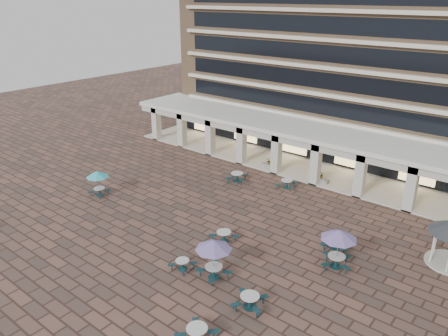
{
  "coord_description": "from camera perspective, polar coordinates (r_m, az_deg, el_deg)",
  "views": [
    {
      "loc": [
        18.85,
        -21.51,
        16.42
      ],
      "look_at": [
        -1.01,
        3.0,
        3.72
      ],
      "focal_mm": 35.0,
      "sensor_mm": 36.0,
      "label": 1
    }
  ],
  "objects": [
    {
      "name": "picnic_table_3",
      "position": [
        25.45,
        3.39,
        -16.88
      ],
      "size": [
        2.17,
        2.17,
        0.82
      ],
      "rotation": [
        0.0,
        0.0,
        0.3
      ],
      "color": "#15383F",
      "rests_on": "ground"
    },
    {
      "name": "picnic_table_4",
      "position": [
        38.88,
        -16.19,
        -0.89
      ],
      "size": [
        1.96,
        1.96,
        2.26
      ],
      "rotation": [
        0.0,
        0.0,
        0.15
      ],
      "color": "#15383F",
      "rests_on": "ground"
    },
    {
      "name": "picnic_table_7",
      "position": [
        31.84,
        15.05,
        -9.08
      ],
      "size": [
        1.65,
        1.65,
        0.71
      ],
      "rotation": [
        0.0,
        0.0,
        0.06
      ],
      "color": "#15383F",
      "rests_on": "ground"
    },
    {
      "name": "picnic_table_9",
      "position": [
        31.21,
        -0.01,
        -8.82
      ],
      "size": [
        1.96,
        1.96,
        0.78
      ],
      "rotation": [
        0.0,
        0.0,
        -0.18
      ],
      "color": "#15383F",
      "rests_on": "ground"
    },
    {
      "name": "ground",
      "position": [
        32.98,
        -1.94,
        -7.95
      ],
      "size": [
        120.0,
        120.0,
        0.0
      ],
      "primitive_type": "plane",
      "color": "brown",
      "rests_on": "ground"
    },
    {
      "name": "picnic_table_10",
      "position": [
        31.42,
        14.33,
        -9.28
      ],
      "size": [
        2.17,
        2.17,
        0.83
      ],
      "rotation": [
        0.0,
        0.0,
        0.25
      ],
      "color": "#15383F",
      "rests_on": "ground"
    },
    {
      "name": "planter_right",
      "position": [
        41.31,
        12.51,
        -1.35
      ],
      "size": [
        1.5,
        0.72,
        1.2
      ],
      "color": "gray",
      "rests_on": "ground"
    },
    {
      "name": "picnic_table_1",
      "position": [
        28.54,
        -5.45,
        -12.34
      ],
      "size": [
        1.52,
        1.52,
        0.66
      ],
      "rotation": [
        0.0,
        0.0,
        0.03
      ],
      "color": "#15383F",
      "rests_on": "ground"
    },
    {
      "name": "picnic_table_6",
      "position": [
        26.66,
        -1.37,
        -10.18
      ],
      "size": [
        2.29,
        2.29,
        2.65
      ],
      "rotation": [
        0.0,
        0.0,
        -0.25
      ],
      "color": "#15383F",
      "rests_on": "ground"
    },
    {
      "name": "picnic_table_13",
      "position": [
        39.76,
        8.17,
        -1.98
      ],
      "size": [
        1.93,
        1.93,
        0.77
      ],
      "rotation": [
        0.0,
        0.0,
        0.18
      ],
      "color": "#15383F",
      "rests_on": "ground"
    },
    {
      "name": "picnic_table_11",
      "position": [
        28.51,
        14.79,
        -8.57
      ],
      "size": [
        2.34,
        2.34,
        2.71
      ],
      "rotation": [
        0.0,
        0.0,
        0.4
      ],
      "color": "#15383F",
      "rests_on": "ground"
    },
    {
      "name": "planter_left",
      "position": [
        43.87,
        5.94,
        0.47
      ],
      "size": [
        1.5,
        0.6,
        1.2
      ],
      "color": "gray",
      "rests_on": "ground"
    },
    {
      "name": "retail_arcade",
      "position": [
        43.06,
        11.02,
        3.35
      ],
      "size": [
        42.0,
        6.6,
        4.4
      ],
      "color": "white",
      "rests_on": "ground"
    },
    {
      "name": "apartment_building",
      "position": [
        50.76,
        17.88,
        16.62
      ],
      "size": [
        40.0,
        15.5,
        25.2
      ],
      "color": "#A07C5A",
      "rests_on": "ground"
    },
    {
      "name": "picnic_table_12",
      "position": [
        40.71,
        1.7,
        -1.1
      ],
      "size": [
        2.27,
        2.27,
        0.84
      ],
      "rotation": [
        0.0,
        0.0,
        0.36
      ],
      "color": "#15383F",
      "rests_on": "ground"
    },
    {
      "name": "picnic_table_2",
      "position": [
        23.53,
        -3.54,
        -20.72
      ],
      "size": [
        1.91,
        1.91,
        0.83
      ],
      "rotation": [
        0.0,
        0.0,
        0.04
      ],
      "color": "#15383F",
      "rests_on": "ground"
    }
  ]
}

